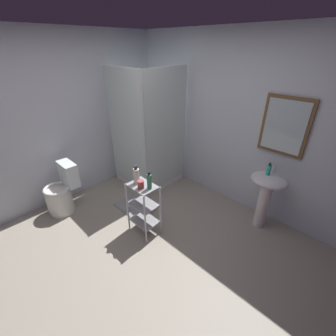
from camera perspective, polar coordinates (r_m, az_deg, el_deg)
The scene contains 13 objects.
ground_plane at distance 3.03m, azimuth -7.19°, elevation -20.57°, with size 4.20×4.20×0.02m, color gray.
wall_back at distance 3.56m, azimuth 15.76°, elevation 10.80°, with size 4.20×0.14×2.50m.
wall_left at distance 3.81m, azimuth -26.47°, elevation 9.99°, with size 0.10×4.20×2.50m, color silver.
shower_stall at distance 4.09m, azimuth -4.92°, elevation 2.15°, with size 0.92×0.92×2.00m.
pedestal_sink at distance 3.27m, azimuth 23.34°, elevation -5.33°, with size 0.46×0.37×0.81m.
sink_faucet at distance 3.23m, azimuth 25.13°, elevation -0.29°, with size 0.03×0.03×0.10m, color silver.
toilet at distance 3.79m, azimuth -24.99°, elevation -5.66°, with size 0.37×0.49×0.76m.
storage_cart at distance 3.01m, azimuth -6.12°, elevation -9.22°, with size 0.38×0.28×0.74m.
hand_soap_bottle at distance 3.14m, azimuth 23.86°, elevation -0.40°, with size 0.05×0.05×0.17m.
body_wash_bottle_green at distance 2.72m, azimuth -4.69°, elevation -3.36°, with size 0.06×0.06×0.23m.
lotion_bottle_white at distance 2.84m, azimuth -7.91°, elevation -1.88°, with size 0.08×0.08×0.25m.
rinse_cup at distance 2.76m, azimuth -6.82°, elevation -4.13°, with size 0.08×0.08×0.10m, color #B24742.
bath_mat at distance 3.70m, azimuth -8.33°, elevation -9.54°, with size 0.60×0.40×0.02m, color gray.
Camera 1 is at (1.64, -1.15, 2.27)m, focal length 24.40 mm.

